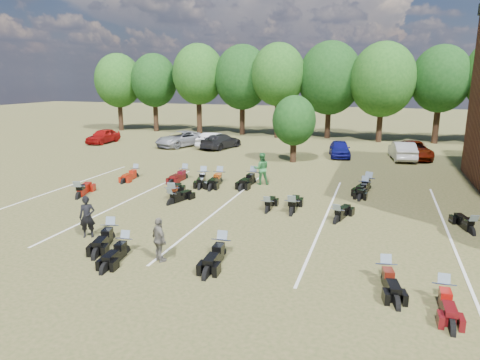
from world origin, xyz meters
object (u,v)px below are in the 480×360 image
at_px(car_4, 340,149).
at_px(person_black, 87,217).
at_px(car_0, 103,136).
at_px(motorcycle_14, 185,179).
at_px(motorcycle_7, 79,198).
at_px(motorcycle_3, 111,240).
at_px(person_grey, 159,240).
at_px(person_green, 261,169).

distance_m(car_4, person_black, 22.55).
height_order(car_0, motorcycle_14, car_0).
xyz_separation_m(car_0, motorcycle_7, (10.61, -16.97, -0.68)).
height_order(car_0, motorcycle_7, car_0).
bearing_deg(person_black, motorcycle_14, 68.05).
bearing_deg(car_0, motorcycle_3, -54.29).
bearing_deg(person_grey, motorcycle_7, -0.51).
bearing_deg(motorcycle_14, motorcycle_3, -78.51).
bearing_deg(person_green, motorcycle_14, -18.46).
xyz_separation_m(person_green, motorcycle_3, (-3.15, -10.50, -0.94)).
relative_size(car_0, person_grey, 2.57).
bearing_deg(motorcycle_7, person_black, 113.97).
distance_m(person_grey, motorcycle_14, 12.36).
height_order(car_4, person_grey, person_grey).
distance_m(motorcycle_3, motorcycle_7, 6.90).
height_order(car_4, motorcycle_7, car_4).
xyz_separation_m(car_0, person_green, (18.90, -11.06, 0.26)).
height_order(motorcycle_3, motorcycle_14, motorcycle_14).
bearing_deg(person_green, person_black, 47.80).
bearing_deg(car_0, person_grey, -51.22).
relative_size(motorcycle_3, motorcycle_7, 0.97).
height_order(person_green, motorcycle_3, person_green).
distance_m(person_black, motorcycle_14, 10.37).
height_order(car_0, car_4, car_0).
xyz_separation_m(car_4, person_black, (-7.68, -21.20, 0.19)).
bearing_deg(motorcycle_7, car_4, -143.32).
bearing_deg(car_0, motorcycle_7, -58.43).
bearing_deg(person_green, motorcycle_3, 52.87).
relative_size(person_green, motorcycle_3, 0.83).
relative_size(car_0, motorcycle_7, 1.71).
height_order(car_4, motorcycle_14, car_4).
relative_size(car_4, person_green, 2.00).
bearing_deg(motorcycle_14, person_green, 3.73).
relative_size(person_black, motorcycle_14, 0.71).
bearing_deg(person_grey, person_black, 18.50).
bearing_deg(motorcycle_3, car_0, 109.38).
distance_m(motorcycle_7, motorcycle_14, 6.65).
distance_m(car_0, person_grey, 29.29).
relative_size(motorcycle_7, motorcycle_14, 1.00).
height_order(person_grey, motorcycle_14, person_grey).
bearing_deg(motorcycle_14, person_black, -84.15).
bearing_deg(car_4, person_green, -117.80).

